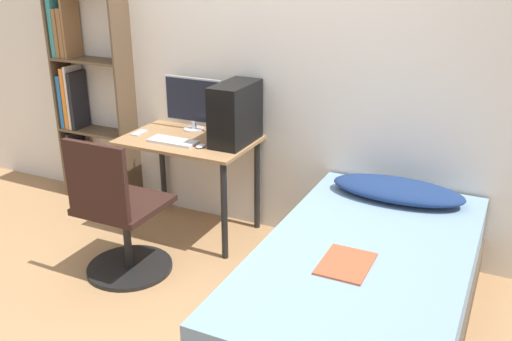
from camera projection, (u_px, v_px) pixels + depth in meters
ground_plane at (164, 323)px, 3.26m from camera, size 14.00×14.00×0.00m
wall_back at (267, 63)px, 3.97m from camera, size 8.00×0.05×2.50m
desk at (189, 155)px, 4.11m from camera, size 0.95×0.61×0.73m
bookshelf at (82, 98)px, 4.64m from camera, size 0.66×0.23×1.77m
office_chair at (120, 223)px, 3.62m from camera, size 0.56×0.56×0.96m
bed at (362, 294)px, 3.07m from camera, size 1.08×1.96×0.54m
pillow at (397, 190)px, 3.56m from camera, size 0.82×0.36×0.11m
magazine at (346, 264)px, 2.83m from camera, size 0.24×0.32×0.01m
monitor at (193, 102)px, 4.20m from camera, size 0.47×0.16×0.39m
keyboard at (173, 141)px, 3.98m from camera, size 0.35×0.14×0.02m
pc_tower at (235, 114)px, 3.91m from camera, size 0.22×0.43×0.42m
mouse at (201, 146)px, 3.89m from camera, size 0.06×0.09×0.02m
phone at (139, 133)px, 4.19m from camera, size 0.07×0.14×0.01m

